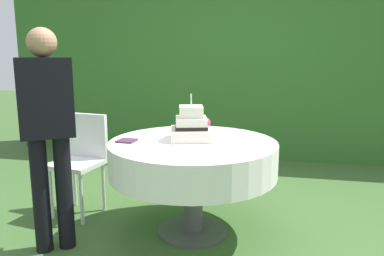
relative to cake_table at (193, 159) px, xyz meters
name	(u,v)px	position (x,y,z in m)	size (l,w,h in m)	color
ground_plane	(193,232)	(0.00, 0.00, -0.62)	(20.00, 20.00, 0.00)	#3D602D
foliage_hedge	(231,74)	(0.00, 2.58, 0.52)	(6.24, 0.55, 2.28)	#336628
cake_table	(193,159)	(0.00, 0.00, 0.00)	(1.31, 1.31, 0.75)	#4C4C51
wedding_cake	(192,127)	(-0.02, 0.07, 0.24)	(0.39, 0.39, 0.37)	silver
serving_plate_near	(235,131)	(0.28, 0.44, 0.14)	(0.14, 0.14, 0.01)	white
serving_plate_far	(194,131)	(-0.06, 0.37, 0.14)	(0.11, 0.11, 0.01)	white
serving_plate_left	(249,139)	(0.42, 0.14, 0.14)	(0.11, 0.11, 0.01)	white
napkin_stack	(127,141)	(-0.50, -0.11, 0.14)	(0.13, 0.13, 0.01)	#4C2D47
garden_chair	(82,154)	(-1.06, 0.21, -0.08)	(0.46, 0.46, 0.89)	white
standing_person	(48,126)	(-0.94, -0.47, 0.31)	(0.41, 0.36, 1.60)	black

